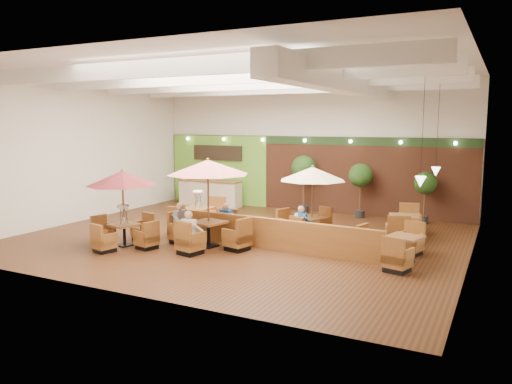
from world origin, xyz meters
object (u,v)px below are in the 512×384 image
Objects in this scene: table_5 at (404,228)px; diner_1 at (225,217)px; table_0 at (123,194)px; topiary_1 at (361,177)px; service_counter at (210,193)px; diner_4 at (302,221)px; table_3 at (198,216)px; table_4 at (394,249)px; diner_0 at (190,228)px; topiary_2 at (425,185)px; topiary_0 at (304,170)px; booth_divider at (273,234)px; table_1 at (208,187)px; table_2 at (311,185)px; diner_3 at (302,220)px; diner_2 at (182,219)px.

table_5 is 3.77× the size of diner_1.
table_0 is 1.11× the size of topiary_1.
table_0 reaches higher than service_counter.
table_5 is at bearing -17.48° from service_counter.
table_3 is at bearing -160.46° from diner_4.
diner_4 reaches higher than table_4.
diner_0 is (-5.46, -1.90, 0.42)m from table_4.
topiary_2 is 7.94m from diner_1.
table_0 is 3.26m from table_3.
topiary_0 is at bearing 65.01° from table_3.
booth_divider is 2.44× the size of table_1.
table_2 is 3.02m from diner_1.
diner_3 is (4.01, -0.13, 0.23)m from table_3.
diner_0 is (-0.47, -7.79, -1.05)m from topiary_0.
table_3 is 3.74× the size of diner_3.
service_counter is 1.23× the size of table_0.
table_5 reaches higher than table_4.
service_counter is 6.91m from diner_1.
diner_3 reaches higher than diner_4.
table_1 is at bearing 102.41° from diner_2.
table_2 reaches higher than table_5.
table_1 reaches higher than topiary_2.
diner_4 is at bearing -4.10° from table_3.
table_1 is 3.52m from table_2.
diner_2 is at bearing -102.23° from topiary_0.
diner_1 is at bearing -30.36° from table_3.
table_4 is at bearing -66.57° from topiary_1.
diner_0 is 2.01m from diner_1.
diner_3 is at bearing 44.08° from table_0.
topiary_0 is 2.92× the size of diner_0.
booth_divider is 2.44× the size of table_3.
topiary_1 reaches higher than diner_3.
booth_divider is 6.52m from topiary_0.
table_3 is at bearing 127.74° from diner_0.
diner_3 is at bearing -68.58° from diner_4.
diner_0 is (-5.22, -4.67, 0.38)m from table_5.
topiary_1 is 2.61× the size of diner_2.
table_5 is at bearing 47.58° from table_1.
booth_divider is 3.76m from table_3.
table_0 reaches higher than diner_2.
diner_2 reaches higher than service_counter.
table_5 is at bearing 55.93° from diner_4.
table_2 is (2.35, 2.61, -0.11)m from table_1.
topiary_0 is (0.47, 6.79, -0.04)m from table_1.
table_5 is at bearing 109.78° from table_4.
topiary_1 is 2.63× the size of diner_0.
diner_4 is (1.94, -5.06, -1.09)m from topiary_0.
diner_4 is at bearing 48.24° from table_1.
table_4 is (3.52, 0.31, -0.12)m from booth_divider.
table_1 is at bearing -51.52° from table_3.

